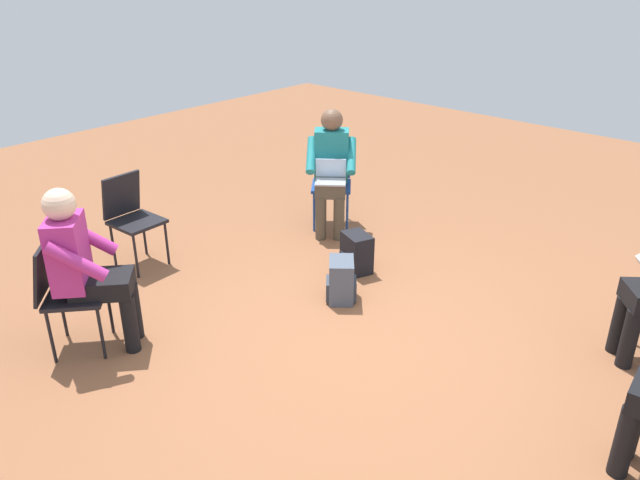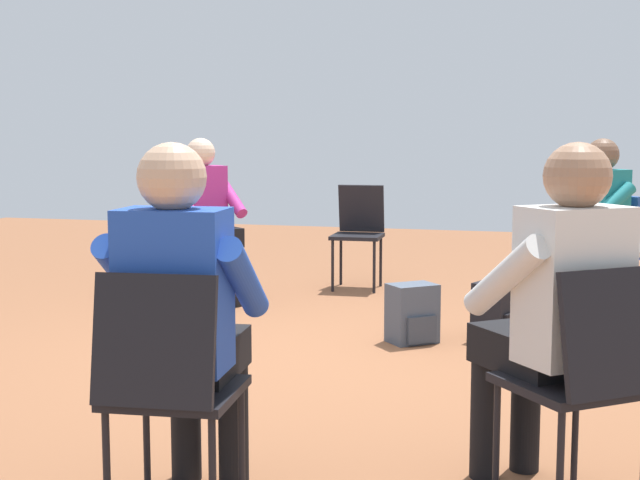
% 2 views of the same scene
% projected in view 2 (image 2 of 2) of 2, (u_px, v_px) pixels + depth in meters
% --- Properties ---
extents(ground_plane, '(14.00, 14.00, 0.00)m').
position_uv_depth(ground_plane, '(321.00, 355.00, 5.12)').
color(ground_plane, brown).
extents(chair_east, '(0.47, 0.44, 0.85)m').
position_uv_depth(chair_east, '(168.00, 381.00, 2.79)').
color(chair_east, black).
rests_on(chair_east, ground).
extents(chair_northwest, '(0.58, 0.58, 0.85)m').
position_uv_depth(chair_northwest, '(608.00, 246.00, 6.16)').
color(chair_northwest, '#1E4799').
rests_on(chair_northwest, ground).
extents(chair_west, '(0.46, 0.42, 0.85)m').
position_uv_depth(chair_west, '(359.00, 228.00, 7.36)').
color(chair_west, black).
rests_on(chair_west, ground).
extents(chair_northeast, '(0.58, 0.58, 0.85)m').
position_uv_depth(chair_northeast, '(586.00, 372.00, 2.89)').
color(chair_northeast, black).
rests_on(chair_northeast, ground).
extents(chair_southwest, '(0.58, 0.59, 0.85)m').
position_uv_depth(chair_southwest, '(198.00, 235.00, 6.84)').
color(chair_southwest, black).
rests_on(chair_southwest, ground).
extents(person_with_laptop, '(0.63, 0.64, 1.24)m').
position_uv_depth(person_with_laptop, '(589.00, 219.00, 6.07)').
color(person_with_laptop, '#4C4233').
rests_on(person_with_laptop, ground).
extents(person_in_blue, '(0.55, 0.53, 1.24)m').
position_uv_depth(person_in_blue, '(184.00, 308.00, 2.93)').
color(person_in_blue, black).
rests_on(person_in_blue, ground).
extents(person_in_magenta, '(0.63, 0.63, 1.24)m').
position_uv_depth(person_in_magenta, '(207.00, 211.00, 6.68)').
color(person_in_magenta, black).
rests_on(person_in_magenta, ground).
extents(person_in_white, '(0.63, 0.63, 1.24)m').
position_uv_depth(person_in_white, '(555.00, 303.00, 3.02)').
color(person_in_white, black).
rests_on(person_in_white, ground).
extents(backpack_near_laptop_user, '(0.33, 0.31, 0.36)m').
position_uv_depth(backpack_near_laptop_user, '(496.00, 314.00, 5.52)').
color(backpack_near_laptop_user, black).
rests_on(backpack_near_laptop_user, ground).
extents(backpack_by_empty_chair, '(0.33, 0.34, 0.36)m').
position_uv_depth(backpack_by_empty_chair, '(412.00, 317.00, 5.43)').
color(backpack_by_empty_chair, '#475160').
rests_on(backpack_by_empty_chair, ground).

